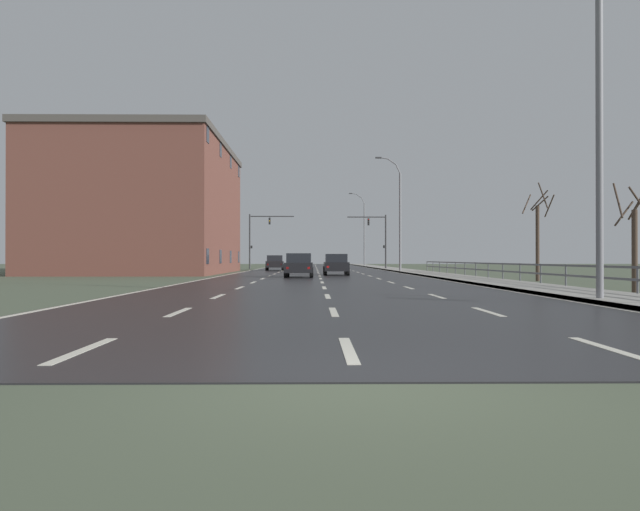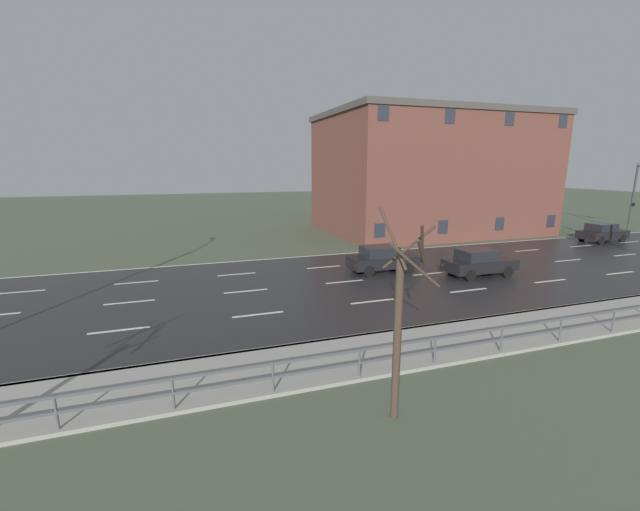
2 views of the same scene
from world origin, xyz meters
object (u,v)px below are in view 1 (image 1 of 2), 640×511
street_lamp_midground (399,215)px  brick_building (146,208)px  street_lamp_foreground (594,115)px  traffic_signal_left (258,233)px  car_far_right (299,265)px  car_near_left (275,263)px  car_near_right (336,264)px  street_lamp_distant (363,230)px  traffic_signal_right (379,234)px

street_lamp_midground → brick_building: 22.47m
street_lamp_midground → brick_building: (-22.15, -3.76, 0.32)m
street_lamp_foreground → traffic_signal_left: (-14.41, 51.68, -1.03)m
car_far_right → car_near_left: bearing=98.2°
car_near_right → car_far_right: bearing=-118.4°
traffic_signal_left → brick_building: (-7.72, -18.51, 1.31)m
street_lamp_distant → traffic_signal_left: bearing=-123.0°
street_lamp_midground → street_lamp_distant: 36.94m
car_far_right → brick_building: size_ratio=0.21×
car_near_left → street_lamp_distant: bearing=66.7°
street_lamp_distant → car_far_right: street_lamp_distant is taller
street_lamp_midground → car_near_left: bearing=150.9°
street_lamp_foreground → brick_building: 39.88m
street_lamp_distant → car_near_left: 32.94m
street_lamp_distant → car_near_left: (-11.85, -30.35, -4.84)m
car_near_right → brick_building: (-15.93, 6.79, 4.74)m
traffic_signal_right → street_lamp_distant: bearing=89.3°
street_lamp_midground → brick_building: bearing=-170.4°
street_lamp_distant → traffic_signal_right: size_ratio=1.84×
car_far_right → car_near_left: same height
street_lamp_distant → brick_building: street_lamp_distant is taller
street_lamp_midground → car_far_right: bearing=-119.7°
street_lamp_midground → traffic_signal_right: 12.95m
street_lamp_distant → brick_building: size_ratio=0.58×
street_lamp_foreground → car_near_right: street_lamp_foreground is taller
traffic_signal_right → car_near_right: 24.40m
street_lamp_distant → car_near_right: bearing=-97.5°
street_lamp_distant → traffic_signal_right: (-0.31, -24.05, -1.59)m
street_lamp_midground → car_near_right: bearing=-120.5°
traffic_signal_left → car_far_right: bearing=-79.5°
street_lamp_midground → car_far_right: size_ratio=2.59×
car_far_right → car_near_right: size_ratio=1.00×
street_lamp_midground → traffic_signal_right: street_lamp_midground is taller
traffic_signal_left → street_lamp_midground: bearing=-45.6°
car_far_right → brick_building: brick_building is taller
traffic_signal_right → traffic_signal_left: 14.24m
car_far_right → car_near_right: 5.53m
car_near_right → street_lamp_foreground: bearing=-77.1°
car_far_right → traffic_signal_left: bearing=100.9°
street_lamp_foreground → traffic_signal_left: size_ratio=1.67×
traffic_signal_right → car_near_left: (-11.54, -6.30, -3.25)m
street_lamp_distant → street_lamp_midground: bearing=-90.0°
street_lamp_distant → traffic_signal_left: (-14.42, -22.20, -1.41)m
car_near_right → brick_building: size_ratio=0.21×
street_lamp_midground → traffic_signal_right: (-0.31, 12.89, -1.17)m
traffic_signal_right → car_far_right: 29.76m
traffic_signal_right → car_far_right: size_ratio=1.52×
car_near_left → car_near_right: bearing=-73.7°
brick_building → street_lamp_distant: bearing=61.5°
car_near_left → traffic_signal_right: bearing=26.7°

